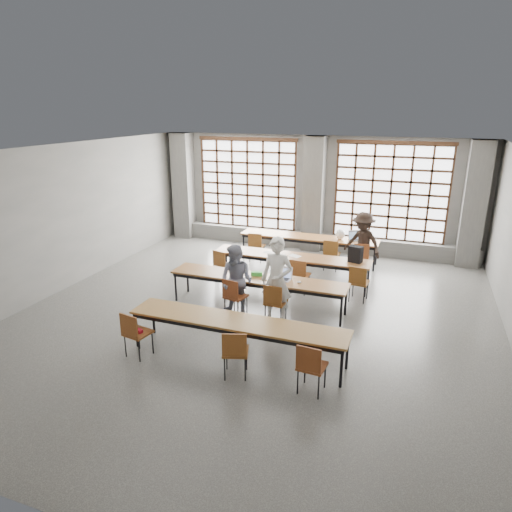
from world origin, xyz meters
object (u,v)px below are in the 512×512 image
Objects in this scene: chair_back_left at (256,244)px; desk_row_b at (291,258)px; chair_mid_right at (358,280)px; chair_front_left at (234,294)px; student_female at (237,281)px; student_back at (362,243)px; chair_back_right at (361,255)px; desk_row_a at (309,239)px; laptop_front at (283,276)px; phone at (264,279)px; chair_near_left at (134,330)px; desk_row_d at (237,324)px; green_box at (257,274)px; chair_mid_centre at (299,273)px; chair_front_right at (275,300)px; backpack at (356,254)px; student_male at (277,280)px; red_pouch at (138,330)px; chair_back_mid at (331,252)px; mouse at (299,282)px; chair_near_right at (311,364)px; desk_row_c at (258,280)px; plastic_bag at (340,234)px; chair_mid_left at (222,263)px; chair_near_mid at (235,349)px; laptop_back at (355,238)px.

desk_row_b is at bearing -41.92° from chair_back_left.
chair_front_left is (-2.38, -1.73, 0.00)m from chair_mid_right.
student_female is (-0.57, -2.23, 0.12)m from desk_row_b.
chair_back_right is at bearing -62.04° from student_back.
chair_back_right reaches higher than desk_row_a.
phone is at bearing -150.73° from laptop_front.
chair_near_left is (-1.59, -6.39, -0.13)m from desk_row_a.
desk_row_d is 1.83m from chair_near_left.
green_box is (-2.11, -1.03, 0.24)m from chair_mid_right.
chair_mid_centre is at bearing -46.42° from chair_back_left.
chair_front_left is at bearing 179.88° from chair_front_right.
backpack is (1.27, 2.41, 0.39)m from chair_front_right.
phone is (-0.42, 0.40, -0.18)m from student_male.
chair_back_right is at bearing 60.73° from red_pouch.
mouse is at bearing -92.11° from chair_back_mid.
chair_mid_centre and chair_near_right have the same top height.
phone is at bearing 48.68° from student_female.
student_female is (-0.30, -0.50, 0.12)m from desk_row_c.
green_box is 3.79m from plastic_bag.
chair_mid_left is 1.00× the size of chair_mid_right.
chair_back_mid is 3.76m from student_female.
student_male is (1.73, -3.49, 0.38)m from chair_back_left.
phone is at bearing -91.26° from desk_row_a.
chair_near_right is at bearing -56.61° from student_male.
desk_row_c is at bearing 102.37° from chair_near_mid.
desk_row_c is at bearing 67.91° from student_female.
backpack is at bearing 43.68° from desk_row_c.
chair_mid_centre is 1.00× the size of chair_mid_right.
chair_back_right and chair_near_mid have the same top height.
chair_back_left reaches higher than desk_row_d.
desk_row_c is 2.34m from chair_mid_right.
green_box is at bearing -114.18° from laptop_back.
chair_back_right is 0.83m from laptop_back.
student_female is at bearing -97.77° from desk_row_a.
laptop_front is (-0.51, -2.88, 0.25)m from chair_back_mid.
plastic_bag is (0.98, 3.77, 0.14)m from phone.
chair_back_left is 1.00× the size of chair_back_mid.
red_pouch is (-1.91, -2.06, -0.04)m from chair_front_right.
chair_back_right is at bearing -43.84° from plastic_bag.
chair_mid_centre is at bearing 104.32° from mouse.
desk_row_b is 1.62m from backpack.
laptop_back reaches higher than chair_mid_left.
chair_mid_left is 3.32m from backpack.
chair_near_mid is (0.61, -2.77, -0.13)m from desk_row_c.
student_female is at bearing -145.78° from chair_mid_right.
plastic_bag is (0.90, 0.05, 0.21)m from desk_row_a.
chair_front_left is 2.20× the size of backpack.
mouse is (0.57, 2.12, 0.08)m from desk_row_d.
desk_row_c is 10.51× the size of laptop_front.
student_back is 8.37× the size of red_pouch.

